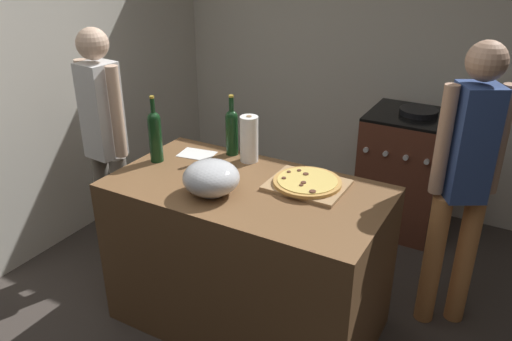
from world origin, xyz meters
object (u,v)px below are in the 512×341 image
object	(u,v)px
pizza	(307,182)
stove	(403,171)
wine_bottle_green	(155,134)
paper_towel_roll	(249,139)
wine_bottle_amber	(232,130)
person_in_red	(465,176)
person_in_stripes	(105,138)
mixing_bowl	(211,178)

from	to	relation	value
pizza	stove	world-z (taller)	stove
wine_bottle_green	paper_towel_roll	bearing A→B (deg)	29.56
wine_bottle_amber	wine_bottle_green	size ratio (longest dim) A/B	0.94
person_in_red	pizza	bearing A→B (deg)	-148.59
wine_bottle_green	person_in_stripes	distance (m)	0.51
pizza	wine_bottle_green	xyz separation A→B (m)	(-0.91, -0.12, 0.14)
wine_bottle_amber	wine_bottle_green	xyz separation A→B (m)	(-0.33, -0.30, 0.01)
wine_bottle_amber	person_in_red	size ratio (longest dim) A/B	0.22
paper_towel_roll	mixing_bowl	bearing A→B (deg)	-84.84
mixing_bowl	stove	distance (m)	1.86
pizza	person_in_stripes	distance (m)	1.39
wine_bottle_amber	wine_bottle_green	distance (m)	0.45
wine_bottle_green	stove	size ratio (longest dim) A/B	0.41
paper_towel_roll	person_in_stripes	world-z (taller)	person_in_stripes
pizza	wine_bottle_green	size ratio (longest dim) A/B	0.92
mixing_bowl	paper_towel_roll	distance (m)	0.46
mixing_bowl	paper_towel_roll	bearing A→B (deg)	95.16
pizza	paper_towel_roll	world-z (taller)	paper_towel_roll
wine_bottle_amber	person_in_red	xyz separation A→B (m)	(1.29, 0.25, -0.10)
mixing_bowl	wine_bottle_amber	size ratio (longest dim) A/B	0.79
pizza	person_in_stripes	world-z (taller)	person_in_stripes
wine_bottle_green	mixing_bowl	bearing A→B (deg)	-20.20
person_in_red	stove	bearing A→B (deg)	118.91
person_in_stripes	wine_bottle_amber	bearing A→B (deg)	15.40
mixing_bowl	person_in_stripes	size ratio (longest dim) A/B	0.18
pizza	wine_bottle_amber	world-z (taller)	wine_bottle_amber
wine_bottle_green	person_in_stripes	bearing A→B (deg)	171.03
stove	paper_towel_roll	bearing A→B (deg)	-116.88
paper_towel_roll	wine_bottle_green	world-z (taller)	wine_bottle_green
stove	person_in_red	bearing A→B (deg)	-61.09
paper_towel_roll	person_in_red	world-z (taller)	person_in_red
pizza	wine_bottle_green	bearing A→B (deg)	-172.39
stove	wine_bottle_amber	bearing A→B (deg)	-122.55
mixing_bowl	stove	size ratio (longest dim) A/B	0.30
paper_towel_roll	stove	distance (m)	1.50
paper_towel_roll	person_in_red	xyz separation A→B (m)	(1.15, 0.29, -0.08)
mixing_bowl	wine_bottle_amber	distance (m)	0.53
person_in_red	wine_bottle_amber	bearing A→B (deg)	-168.86
paper_towel_roll	wine_bottle_green	bearing A→B (deg)	-150.44
pizza	wine_bottle_amber	xyz separation A→B (m)	(-0.58, 0.18, 0.12)
person_in_red	paper_towel_roll	bearing A→B (deg)	-165.85
pizza	mixing_bowl	size ratio (longest dim) A/B	1.23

